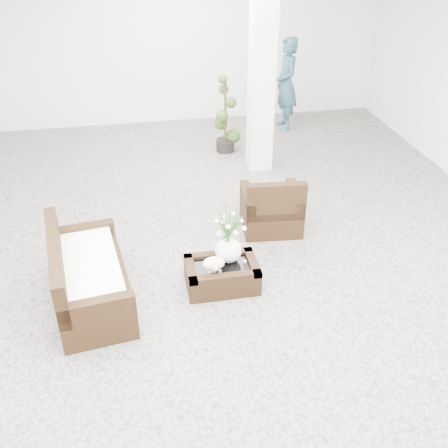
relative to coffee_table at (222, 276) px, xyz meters
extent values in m
plane|color=gray|center=(0.12, 0.59, -0.16)|extent=(11.00, 11.00, 0.00)
cube|color=white|center=(1.32, 3.39, 1.59)|extent=(0.40, 0.40, 3.50)
cube|color=#311D0E|center=(0.00, 0.00, 0.00)|extent=(0.90, 0.60, 0.31)
ellipsoid|color=white|center=(-0.12, -0.10, 0.26)|extent=(0.28, 0.23, 0.21)
cylinder|color=white|center=(0.30, 0.02, 0.17)|extent=(0.04, 0.04, 0.03)
cube|color=#311D0E|center=(0.98, 1.27, 0.29)|extent=(0.91, 0.88, 0.90)
cube|color=#311D0E|center=(-1.60, 0.02, 0.30)|extent=(1.05, 1.82, 0.92)
imported|color=#274857|center=(2.34, 5.20, 0.80)|extent=(0.46, 0.70, 1.91)
camera|label=1|loc=(-0.95, -5.18, 4.02)|focal=41.76mm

